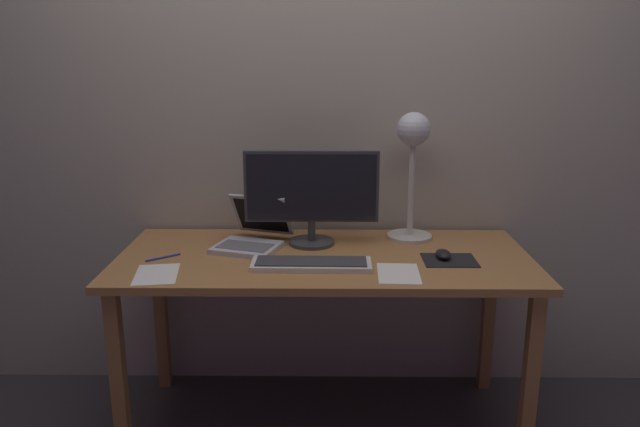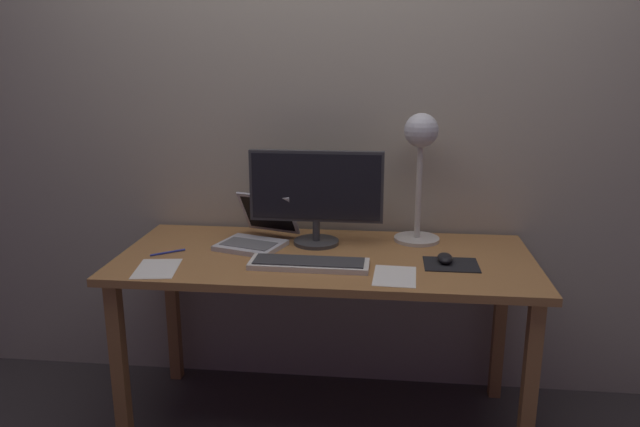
% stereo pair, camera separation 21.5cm
% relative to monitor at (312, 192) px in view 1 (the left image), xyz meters
% --- Properties ---
extents(ground_plane, '(4.80, 4.80, 0.00)m').
position_rel_monitor_xyz_m(ground_plane, '(0.05, -0.14, -0.96)').
color(ground_plane, '#383333').
rests_on(ground_plane, ground).
extents(back_wall, '(4.80, 0.06, 2.60)m').
position_rel_monitor_xyz_m(back_wall, '(0.05, 0.26, 0.34)').
color(back_wall, '#B2A893').
rests_on(back_wall, ground).
extents(desk, '(1.60, 0.70, 0.74)m').
position_rel_monitor_xyz_m(desk, '(0.05, -0.14, -0.30)').
color(desk, '#A8703D').
rests_on(desk, ground).
extents(monitor, '(0.54, 0.19, 0.39)m').
position_rel_monitor_xyz_m(monitor, '(0.00, 0.00, 0.00)').
color(monitor, '#38383A').
rests_on(monitor, desk).
extents(keyboard_main, '(0.44, 0.15, 0.03)m').
position_rel_monitor_xyz_m(keyboard_main, '(0.01, -0.28, -0.21)').
color(keyboard_main, silver).
rests_on(keyboard_main, desk).
extents(laptop, '(0.33, 0.37, 0.20)m').
position_rel_monitor_xyz_m(laptop, '(-0.24, -0.01, -0.16)').
color(laptop, silver).
rests_on(laptop, desk).
extents(desk_lamp, '(0.19, 0.19, 0.53)m').
position_rel_monitor_xyz_m(desk_lamp, '(0.41, 0.09, 0.16)').
color(desk_lamp, beige).
rests_on(desk_lamp, desk).
extents(mousepad, '(0.20, 0.16, 0.00)m').
position_rel_monitor_xyz_m(mousepad, '(0.53, -0.20, -0.22)').
color(mousepad, black).
rests_on(mousepad, desk).
extents(mouse, '(0.06, 0.10, 0.03)m').
position_rel_monitor_xyz_m(mouse, '(0.51, -0.18, -0.20)').
color(mouse, black).
rests_on(mouse, mousepad).
extents(paper_sheet_near_mouse, '(0.18, 0.23, 0.00)m').
position_rel_monitor_xyz_m(paper_sheet_near_mouse, '(-0.54, -0.36, -0.22)').
color(paper_sheet_near_mouse, white).
rests_on(paper_sheet_near_mouse, desk).
extents(paper_sheet_by_keyboard, '(0.16, 0.22, 0.00)m').
position_rel_monitor_xyz_m(paper_sheet_by_keyboard, '(0.32, -0.34, -0.22)').
color(paper_sheet_by_keyboard, white).
rests_on(paper_sheet_by_keyboard, desk).
extents(pen, '(0.12, 0.09, 0.01)m').
position_rel_monitor_xyz_m(pen, '(-0.56, -0.19, -0.22)').
color(pen, '#2633A5').
rests_on(pen, desk).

